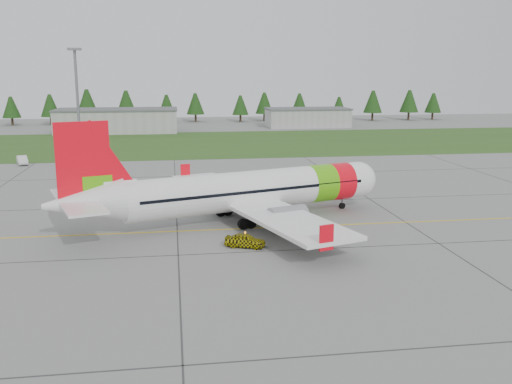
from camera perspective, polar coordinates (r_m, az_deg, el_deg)
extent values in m
plane|color=gray|center=(54.53, 8.25, -5.56)|extent=(320.00, 320.00, 0.00)
cylinder|color=white|center=(63.21, -0.39, 0.20)|extent=(28.62, 12.93, 4.30)
sphere|color=white|center=(70.54, 10.15, 1.25)|extent=(4.30, 4.30, 4.30)
cone|color=white|center=(57.74, -16.88, -1.06)|extent=(8.67, 6.47, 4.30)
cube|color=black|center=(70.66, 10.38, 1.58)|extent=(2.56, 3.27, 0.62)
cylinder|color=#59BD0E|center=(67.45, 6.37, 0.88)|extent=(4.08, 5.05, 4.38)
cylinder|color=#FB0819|center=(68.89, 8.22, 1.06)|extent=(3.66, 4.92, 4.38)
cube|color=white|center=(63.23, -0.84, -0.92)|extent=(16.64, 35.46, 0.40)
cube|color=#FB0819|center=(78.65, -7.08, 2.00)|extent=(1.32, 0.60, 2.21)
cube|color=#FB0819|center=(47.73, 7.06, -4.55)|extent=(1.32, 0.60, 2.21)
cylinder|color=gray|center=(69.42, -1.76, -0.27)|extent=(4.49, 3.43, 2.32)
cylinder|color=gray|center=(58.88, 3.16, -2.52)|extent=(4.49, 3.43, 2.32)
cube|color=#FB0819|center=(57.08, -16.88, 2.58)|extent=(4.95, 1.94, 8.39)
cube|color=#59BD0E|center=(57.71, -15.55, 0.30)|extent=(2.87, 1.32, 2.65)
cube|color=white|center=(57.59, -17.43, -0.85)|extent=(7.27, 13.16, 0.24)
cylinder|color=slate|center=(69.81, 8.61, -1.03)|extent=(0.20, 0.20, 1.54)
cylinder|color=black|center=(69.90, 8.60, -1.35)|extent=(0.81, 0.52, 0.75)
cylinder|color=slate|center=(65.79, -2.86, -1.46)|extent=(0.24, 0.24, 2.10)
cylinder|color=black|center=(65.74, -3.21, -1.90)|extent=(1.24, 0.83, 1.15)
cylinder|color=slate|center=(60.34, -0.52, -2.68)|extent=(0.24, 0.24, 2.10)
cylinder|color=black|center=(60.28, -0.90, -3.16)|extent=(1.24, 0.83, 1.15)
imported|color=yellow|center=(53.73, -1.10, -3.55)|extent=(1.80, 1.94, 3.87)
imported|color=white|center=(110.06, -22.40, 3.78)|extent=(2.06, 2.00, 4.71)
cube|color=#30561E|center=(133.64, -1.77, 4.96)|extent=(320.00, 50.00, 0.03)
cube|color=gold|center=(61.91, 6.16, -3.36)|extent=(120.00, 0.25, 0.02)
cube|color=#A8A8A3|center=(161.01, -13.70, 6.89)|extent=(32.00, 14.00, 6.00)
cube|color=#A8A8A3|center=(173.06, 5.15, 7.38)|extent=(24.00, 12.00, 5.20)
cylinder|color=slate|center=(109.26, -17.37, 8.12)|extent=(0.50, 0.50, 20.00)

